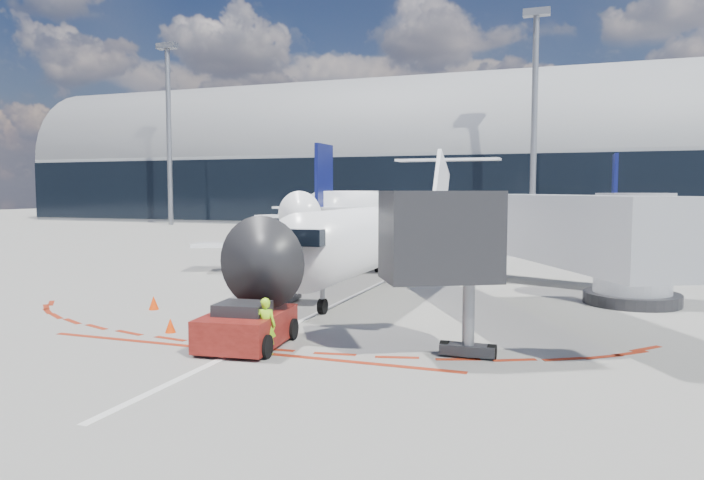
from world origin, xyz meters
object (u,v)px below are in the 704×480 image
(regional_jet, at_px, (399,230))
(ramp_worker, at_px, (265,326))
(pushback_tug, at_px, (247,326))
(uld_container, at_px, (272,279))

(regional_jet, xyz_separation_m, ramp_worker, (0.74, -17.86, -1.78))
(ramp_worker, bearing_deg, pushback_tug, -54.11)
(pushback_tug, distance_m, uld_container, 7.99)
(regional_jet, height_order, uld_container, regional_jet)
(pushback_tug, xyz_separation_m, ramp_worker, (1.01, -0.68, 0.23))
(pushback_tug, height_order, ramp_worker, ramp_worker)
(regional_jet, relative_size, ramp_worker, 18.28)
(regional_jet, relative_size, pushback_tug, 5.58)
(regional_jet, distance_m, uld_container, 10.36)
(ramp_worker, bearing_deg, regional_jet, -107.63)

